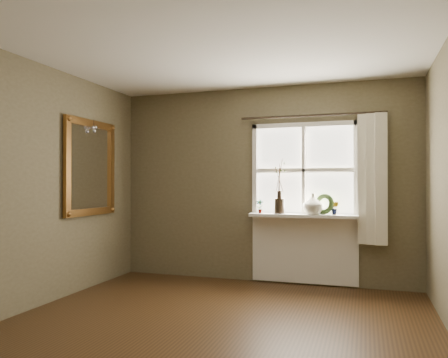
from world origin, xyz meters
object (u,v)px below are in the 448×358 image
object	(u,v)px
wreath	(324,206)
gilt_mirror	(91,167)
dark_jug	(279,206)
cream_vase	(313,204)

from	to	relation	value
wreath	gilt_mirror	xyz separation A→B (m)	(-2.78, -0.96, 0.49)
dark_jug	wreath	bearing A→B (deg)	4.05
cream_vase	gilt_mirror	bearing A→B (deg)	-160.81
dark_jug	wreath	world-z (taller)	wreath
cream_vase	dark_jug	bearing A→B (deg)	180.00
gilt_mirror	wreath	bearing A→B (deg)	19.05
dark_jug	wreath	distance (m)	0.57
dark_jug	cream_vase	world-z (taller)	cream_vase
wreath	gilt_mirror	world-z (taller)	gilt_mirror
cream_vase	wreath	xyz separation A→B (m)	(0.14, 0.04, -0.03)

